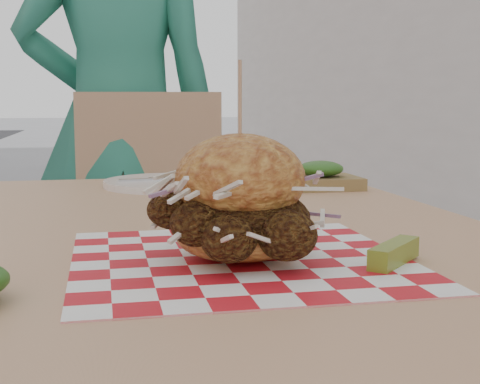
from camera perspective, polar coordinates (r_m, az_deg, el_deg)
The scene contains 8 objects.
diner at distance 2.08m, azimuth -10.22°, elevation 5.75°, with size 0.62×0.41×1.71m, color #2D836B.
patio_table at distance 0.96m, azimuth -3.27°, elevation -7.33°, with size 0.80×1.20×0.75m.
patio_chair at distance 1.89m, azimuth -6.91°, elevation -3.63°, with size 0.49×0.49×0.95m.
paper_liner at distance 0.73m, azimuth -0.00°, elevation -5.74°, with size 0.36×0.36×0.00m, color red.
sandwich at distance 0.72m, azimuth -0.00°, elevation -1.09°, with size 0.19×0.19×0.21m.
pickle_spear at distance 0.73m, azimuth 13.02°, elevation -5.10°, with size 0.10×0.02×0.02m, color olive.
place_setting at distance 1.37m, azimuth -5.98°, elevation 0.78°, with size 0.27×0.27×0.02m.
kraft_tray at distance 1.34m, azimuth 6.89°, elevation 1.25°, with size 0.15×0.12×0.06m.
Camera 1 is at (-0.03, -0.97, 0.92)m, focal length 50.00 mm.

